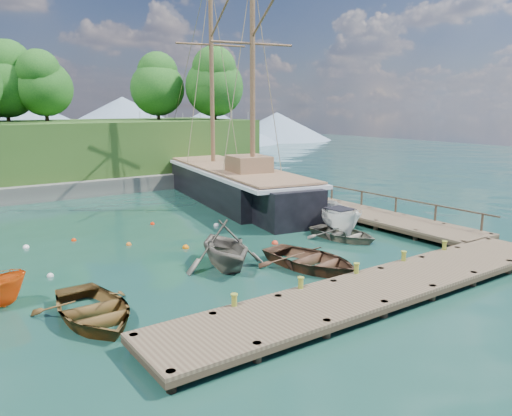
{
  "coord_description": "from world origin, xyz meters",
  "views": [
    {
      "loc": [
        -12.7,
        -18.88,
        7.42
      ],
      "look_at": [
        2.4,
        2.75,
        2.0
      ],
      "focal_mm": 35.0,
      "sensor_mm": 36.0,
      "label": 1
    }
  ],
  "objects_px": {
    "rowboat_2": "(311,268)",
    "schooner": "(231,186)",
    "cabin_boat_white": "(339,232)",
    "rowboat_0": "(94,320)",
    "rowboat_1": "(225,267)",
    "rowboat_3": "(343,239)"
  },
  "relations": [
    {
      "from": "rowboat_2",
      "to": "cabin_boat_white",
      "type": "bearing_deg",
      "value": 25.77
    },
    {
      "from": "rowboat_0",
      "to": "rowboat_2",
      "type": "xyz_separation_m",
      "value": [
        10.1,
        -0.03,
        0.0
      ]
    },
    {
      "from": "rowboat_1",
      "to": "rowboat_2",
      "type": "distance_m",
      "value": 4.0
    },
    {
      "from": "rowboat_0",
      "to": "rowboat_2",
      "type": "bearing_deg",
      "value": -0.34
    },
    {
      "from": "cabin_boat_white",
      "to": "schooner",
      "type": "relative_size",
      "value": 0.17
    },
    {
      "from": "rowboat_2",
      "to": "schooner",
      "type": "distance_m",
      "value": 17.46
    },
    {
      "from": "rowboat_1",
      "to": "rowboat_3",
      "type": "xyz_separation_m",
      "value": [
        8.12,
        0.49,
        0.0
      ]
    },
    {
      "from": "rowboat_3",
      "to": "rowboat_1",
      "type": "bearing_deg",
      "value": 174.81
    },
    {
      "from": "rowboat_2",
      "to": "schooner",
      "type": "relative_size",
      "value": 0.18
    },
    {
      "from": "rowboat_2",
      "to": "rowboat_3",
      "type": "height_order",
      "value": "rowboat_2"
    },
    {
      "from": "rowboat_0",
      "to": "rowboat_1",
      "type": "height_order",
      "value": "rowboat_1"
    },
    {
      "from": "rowboat_0",
      "to": "rowboat_2",
      "type": "height_order",
      "value": "rowboat_2"
    },
    {
      "from": "rowboat_2",
      "to": "cabin_boat_white",
      "type": "relative_size",
      "value": 1.06
    },
    {
      "from": "rowboat_0",
      "to": "schooner",
      "type": "xyz_separation_m",
      "value": [
        16.04,
        16.35,
        1.17
      ]
    },
    {
      "from": "rowboat_2",
      "to": "rowboat_0",
      "type": "bearing_deg",
      "value": 169.99
    },
    {
      "from": "rowboat_1",
      "to": "schooner",
      "type": "relative_size",
      "value": 0.16
    },
    {
      "from": "rowboat_1",
      "to": "rowboat_0",
      "type": "bearing_deg",
      "value": -149.37
    },
    {
      "from": "rowboat_2",
      "to": "rowboat_1",
      "type": "bearing_deg",
      "value": 133.72
    },
    {
      "from": "schooner",
      "to": "rowboat_2",
      "type": "bearing_deg",
      "value": -99.93
    },
    {
      "from": "rowboat_3",
      "to": "schooner",
      "type": "xyz_separation_m",
      "value": [
        1.04,
        13.51,
        1.17
      ]
    },
    {
      "from": "rowboat_0",
      "to": "cabin_boat_white",
      "type": "bearing_deg",
      "value": 14.54
    },
    {
      "from": "cabin_boat_white",
      "to": "schooner",
      "type": "bearing_deg",
      "value": 113.09
    }
  ]
}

